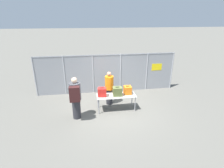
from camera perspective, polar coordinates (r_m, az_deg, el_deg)
The scene contains 9 objects.
ground_plane at distance 8.21m, azimuth 0.40°, elevation -8.54°, with size 120.00×120.00×0.00m, color #605E56.
fence_section at distance 9.75m, azimuth -1.50°, elevation 3.68°, with size 7.77×0.07×2.17m.
inspection_table at distance 7.99m, azimuth 1.40°, elevation -4.11°, with size 1.77×0.66×0.72m.
suitcase_red at distance 7.81m, azimuth -3.24°, elevation -2.67°, with size 0.41×0.34×0.42m.
suitcase_olive at distance 7.87m, azimuth 1.75°, elevation -2.44°, with size 0.42×0.34×0.42m.
suitcase_orange at distance 8.07m, azimuth 5.11°, elevation -2.00°, with size 0.33×0.35×0.39m.
traveler_hooded at distance 7.29m, azimuth -11.84°, elevation -4.19°, with size 0.45×0.70×1.83m.
security_worker_near at distance 8.44m, azimuth -0.91°, elevation -1.21°, with size 0.41×0.41×1.66m.
utility_trailer at distance 12.55m, azimuth 3.92°, elevation 4.24°, with size 4.19×2.10×0.71m.
Camera 1 is at (-1.14, -7.03, 4.09)m, focal length 28.00 mm.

